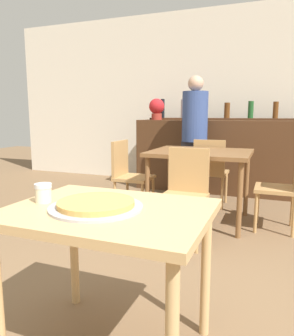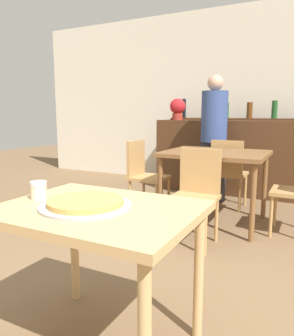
{
  "view_description": "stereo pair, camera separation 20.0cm",
  "coord_description": "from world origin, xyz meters",
  "px_view_note": "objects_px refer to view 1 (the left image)",
  "views": [
    {
      "loc": [
        0.7,
        -1.29,
        1.16
      ],
      "look_at": [
        -0.02,
        0.55,
        0.83
      ],
      "focal_mm": 35.0,
      "sensor_mm": 36.0,
      "label": 1
    },
    {
      "loc": [
        0.88,
        -1.21,
        1.16
      ],
      "look_at": [
        -0.02,
        0.55,
        0.83
      ],
      "focal_mm": 35.0,
      "sensor_mm": 36.0,
      "label": 2
    }
  ],
  "objects_px": {
    "chair_far_side_front": "(185,189)",
    "chair_far_side_right": "(285,183)",
    "person_standing": "(195,134)",
    "chair_far_side_left": "(128,172)",
    "chair_far_side_back": "(210,168)",
    "cheese_shaker": "(43,193)",
    "potted_plant": "(157,108)",
    "pizza_tray": "(96,205)"
  },
  "relations": [
    {
      "from": "chair_far_side_front",
      "to": "chair_far_side_right",
      "type": "xyz_separation_m",
      "value": [
        0.85,
        0.6,
        0.0
      ]
    },
    {
      "from": "chair_far_side_right",
      "to": "person_standing",
      "type": "height_order",
      "value": "person_standing"
    },
    {
      "from": "chair_far_side_left",
      "to": "chair_far_side_front",
      "type": "bearing_deg",
      "value": -125.45
    },
    {
      "from": "chair_far_side_back",
      "to": "chair_far_side_left",
      "type": "xyz_separation_m",
      "value": [
        -0.85,
        -0.6,
        0.0
      ]
    },
    {
      "from": "chair_far_side_right",
      "to": "cheese_shaker",
      "type": "xyz_separation_m",
      "value": [
        -1.15,
        -2.17,
        0.29
      ]
    },
    {
      "from": "chair_far_side_right",
      "to": "chair_far_side_left",
      "type": "bearing_deg",
      "value": -90.0
    },
    {
      "from": "chair_far_side_left",
      "to": "person_standing",
      "type": "height_order",
      "value": "person_standing"
    },
    {
      "from": "chair_far_side_back",
      "to": "chair_far_side_right",
      "type": "distance_m",
      "value": 1.04
    },
    {
      "from": "chair_far_side_right",
      "to": "potted_plant",
      "type": "bearing_deg",
      "value": -127.74
    },
    {
      "from": "person_standing",
      "to": "potted_plant",
      "type": "relative_size",
      "value": 5.04
    },
    {
      "from": "chair_far_side_left",
      "to": "chair_far_side_right",
      "type": "distance_m",
      "value": 1.7
    },
    {
      "from": "chair_far_side_back",
      "to": "person_standing",
      "type": "xyz_separation_m",
      "value": [
        -0.28,
        0.31,
        0.41
      ]
    },
    {
      "from": "chair_far_side_front",
      "to": "cheese_shaker",
      "type": "height_order",
      "value": "chair_far_side_front"
    },
    {
      "from": "chair_far_side_back",
      "to": "chair_far_side_right",
      "type": "bearing_deg",
      "value": 144.55
    },
    {
      "from": "chair_far_side_front",
      "to": "pizza_tray",
      "type": "height_order",
      "value": "chair_far_side_front"
    },
    {
      "from": "chair_far_side_back",
      "to": "potted_plant",
      "type": "relative_size",
      "value": 2.59
    },
    {
      "from": "chair_far_side_back",
      "to": "chair_far_side_right",
      "type": "relative_size",
      "value": 1.0
    },
    {
      "from": "chair_far_side_front",
      "to": "cheese_shaker",
      "type": "xyz_separation_m",
      "value": [
        -0.31,
        -1.56,
        0.29
      ]
    },
    {
      "from": "chair_far_side_front",
      "to": "cheese_shaker",
      "type": "distance_m",
      "value": 1.62
    },
    {
      "from": "chair_far_side_front",
      "to": "potted_plant",
      "type": "distance_m",
      "value": 2.4
    },
    {
      "from": "chair_far_side_right",
      "to": "person_standing",
      "type": "xyz_separation_m",
      "value": [
        -1.13,
        0.91,
        0.41
      ]
    },
    {
      "from": "potted_plant",
      "to": "chair_far_side_front",
      "type": "bearing_deg",
      "value": -63.63
    },
    {
      "from": "chair_far_side_right",
      "to": "pizza_tray",
      "type": "height_order",
      "value": "chair_far_side_right"
    },
    {
      "from": "chair_far_side_front",
      "to": "cheese_shaker",
      "type": "relative_size",
      "value": 9.12
    },
    {
      "from": "pizza_tray",
      "to": "person_standing",
      "type": "height_order",
      "value": "person_standing"
    },
    {
      "from": "chair_far_side_left",
      "to": "chair_far_side_right",
      "type": "relative_size",
      "value": 1.0
    },
    {
      "from": "cheese_shaker",
      "to": "potted_plant",
      "type": "bearing_deg",
      "value": 101.1
    },
    {
      "from": "chair_far_side_back",
      "to": "cheese_shaker",
      "type": "height_order",
      "value": "chair_far_side_back"
    },
    {
      "from": "chair_far_side_front",
      "to": "chair_far_side_back",
      "type": "xyz_separation_m",
      "value": [
        -0.0,
        1.21,
        0.0
      ]
    },
    {
      "from": "chair_far_side_back",
      "to": "person_standing",
      "type": "bearing_deg",
      "value": -47.52
    },
    {
      "from": "potted_plant",
      "to": "person_standing",
      "type": "bearing_deg",
      "value": -35.9
    },
    {
      "from": "chair_far_side_front",
      "to": "chair_far_side_back",
      "type": "distance_m",
      "value": 1.21
    },
    {
      "from": "person_standing",
      "to": "chair_far_side_front",
      "type": "bearing_deg",
      "value": -79.48
    },
    {
      "from": "cheese_shaker",
      "to": "chair_far_side_left",
      "type": "bearing_deg",
      "value": 104.05
    },
    {
      "from": "chair_far_side_front",
      "to": "chair_far_side_back",
      "type": "bearing_deg",
      "value": 90.0
    },
    {
      "from": "person_standing",
      "to": "pizza_tray",
      "type": "bearing_deg",
      "value": -85.01
    },
    {
      "from": "pizza_tray",
      "to": "potted_plant",
      "type": "bearing_deg",
      "value": 105.51
    },
    {
      "from": "chair_far_side_left",
      "to": "chair_far_side_right",
      "type": "xyz_separation_m",
      "value": [
        1.7,
        0.0,
        0.0
      ]
    },
    {
      "from": "chair_far_side_left",
      "to": "cheese_shaker",
      "type": "height_order",
      "value": "chair_far_side_left"
    },
    {
      "from": "pizza_tray",
      "to": "potted_plant",
      "type": "xyz_separation_m",
      "value": [
        -1.0,
        3.61,
        0.5
      ]
    },
    {
      "from": "chair_far_side_front",
      "to": "person_standing",
      "type": "bearing_deg",
      "value": 100.52
    },
    {
      "from": "chair_far_side_front",
      "to": "chair_far_side_left",
      "type": "distance_m",
      "value": 1.04
    }
  ]
}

